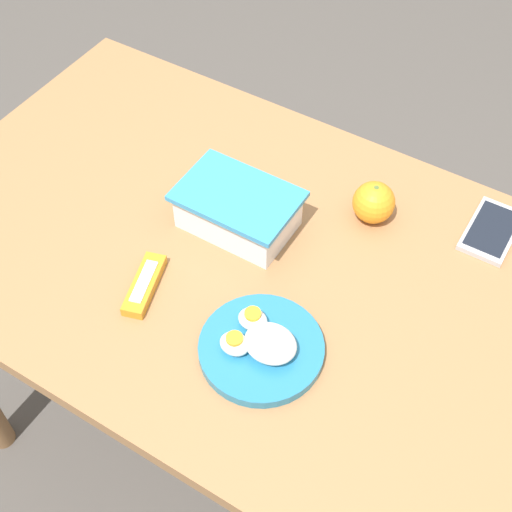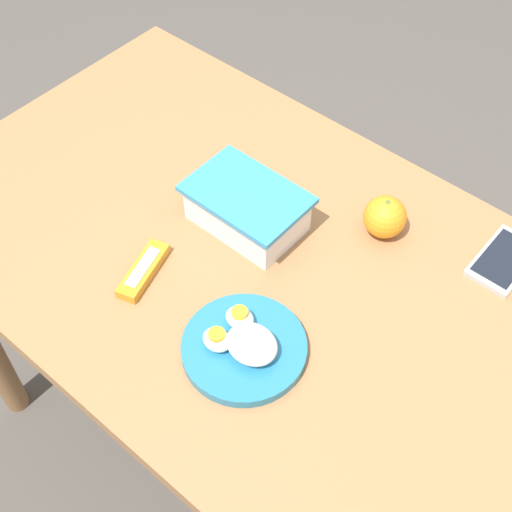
% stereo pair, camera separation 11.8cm
% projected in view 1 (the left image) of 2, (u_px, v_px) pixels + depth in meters
% --- Properties ---
extents(ground_plane, '(10.00, 10.00, 0.00)m').
position_uv_depth(ground_plane, '(258.00, 450.00, 1.82)').
color(ground_plane, '#4C4742').
extents(table, '(1.27, 0.75, 0.78)m').
position_uv_depth(table, '(258.00, 302.00, 1.30)').
color(table, '#996B42').
rests_on(table, ground_plane).
extents(food_container, '(0.20, 0.14, 0.08)m').
position_uv_depth(food_container, '(238.00, 211.00, 1.24)').
color(food_container, white).
rests_on(food_container, table).
extents(orange_fruit, '(0.08, 0.08, 0.08)m').
position_uv_depth(orange_fruit, '(374.00, 202.00, 1.25)').
color(orange_fruit, orange).
rests_on(orange_fruit, table).
extents(rice_plate, '(0.19, 0.19, 0.06)m').
position_uv_depth(rice_plate, '(261.00, 346.00, 1.09)').
color(rice_plate, teal).
rests_on(rice_plate, table).
extents(candy_bar, '(0.07, 0.13, 0.02)m').
position_uv_depth(candy_bar, '(144.00, 285.00, 1.17)').
color(candy_bar, orange).
rests_on(candy_bar, table).
extents(cell_phone, '(0.08, 0.14, 0.01)m').
position_uv_depth(cell_phone, '(492.00, 231.00, 1.25)').
color(cell_phone, '#ADADB2').
rests_on(cell_phone, table).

